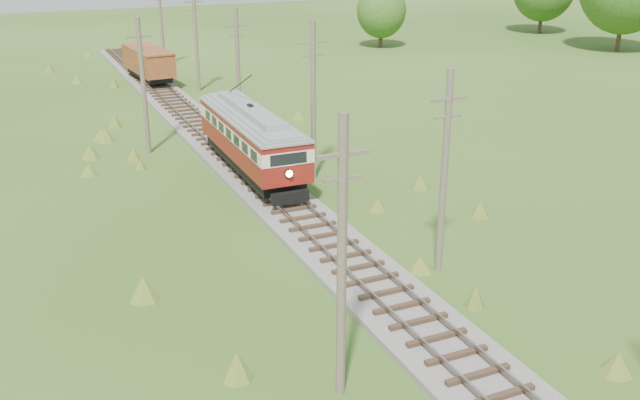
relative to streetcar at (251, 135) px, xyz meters
name	(u,v)px	position (x,y,z in m)	size (l,w,h in m)	color
railbed_main	(245,168)	(0.00, 1.45, -2.41)	(3.60, 96.00, 0.57)	#605B54
streetcar	(251,135)	(0.00, 0.00, 0.00)	(3.03, 12.29, 5.59)	black
gondola	(148,62)	(0.00, 29.12, -0.57)	(3.40, 8.41, 2.72)	black
gravel_pile	(223,104)	(3.22, 16.54, -2.11)	(2.93, 3.11, 1.07)	gray
utility_pole_r_2	(444,172)	(3.30, -14.55, 1.82)	(1.60, 0.30, 8.60)	brown
utility_pole_r_3	(313,100)	(3.20, -1.55, 2.02)	(1.60, 0.30, 9.00)	brown
utility_pole_r_4	(238,67)	(3.00, 11.45, 1.72)	(1.60, 0.30, 8.40)	brown
utility_pole_r_5	(196,39)	(3.40, 24.45, 1.97)	(1.60, 0.30, 8.90)	brown
utility_pole_r_6	(161,23)	(3.20, 37.45, 1.87)	(1.60, 0.30, 8.70)	brown
utility_pole_l_a	(342,259)	(-4.20, -20.55, 2.02)	(1.60, 0.30, 9.00)	brown
utility_pole_l_b	(143,85)	(-4.50, 7.45, 1.82)	(1.60, 0.30, 8.60)	brown
tree_mid_b	(381,11)	(30.00, 39.45, 1.73)	(5.88, 5.88, 7.57)	#38281C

